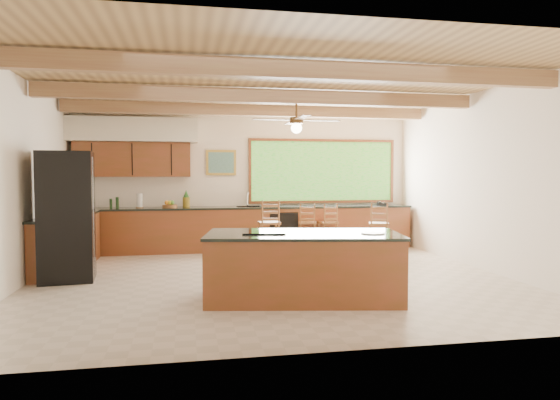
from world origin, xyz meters
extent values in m
plane|color=beige|center=(0.00, 0.00, 0.00)|extent=(7.20, 7.20, 0.00)
cube|color=white|center=(0.00, 3.25, 1.50)|extent=(7.20, 0.04, 3.00)
cube|color=white|center=(0.00, -3.25, 1.50)|extent=(7.20, 0.04, 3.00)
cube|color=white|center=(-3.60, 0.00, 1.50)|extent=(0.04, 6.50, 3.00)
cube|color=white|center=(3.60, 0.00, 1.50)|extent=(0.04, 6.50, 3.00)
cube|color=tan|center=(0.00, 0.00, 3.00)|extent=(7.20, 6.50, 0.04)
cube|color=#987A4C|center=(0.00, -1.60, 2.86)|extent=(7.10, 0.15, 0.22)
cube|color=#987A4C|center=(0.00, 0.50, 2.86)|extent=(7.10, 0.15, 0.22)
cube|color=#987A4C|center=(0.00, 2.30, 2.86)|extent=(7.10, 0.15, 0.22)
cube|color=brown|center=(-2.35, 3.06, 1.90)|extent=(2.30, 0.35, 0.70)
cube|color=silver|center=(-2.35, 2.99, 2.50)|extent=(2.60, 0.50, 0.48)
cylinder|color=#FFEABF|center=(-3.05, 2.99, 2.27)|extent=(0.10, 0.10, 0.01)
cylinder|color=#FFEABF|center=(-1.65, 2.99, 2.27)|extent=(0.10, 0.10, 0.01)
cube|color=#75B841|center=(1.70, 3.22, 1.67)|extent=(3.20, 0.04, 1.30)
cube|color=#AD8935|center=(-0.55, 3.22, 1.85)|extent=(0.64, 0.03, 0.54)
cube|color=#447B60|center=(-0.55, 3.20, 1.85)|extent=(0.54, 0.01, 0.44)
cube|color=brown|center=(0.00, 2.91, 0.44)|extent=(7.00, 0.65, 0.88)
cube|color=black|center=(0.00, 2.91, 0.90)|extent=(7.04, 0.69, 0.04)
cube|color=brown|center=(-3.26, 1.35, 0.44)|extent=(0.65, 2.35, 0.88)
cube|color=black|center=(-3.26, 1.35, 0.90)|extent=(0.69, 2.39, 0.04)
cube|color=black|center=(0.70, 2.58, 0.42)|extent=(0.60, 0.02, 0.78)
cube|color=silver|center=(0.00, 2.91, 0.91)|extent=(0.50, 0.38, 0.03)
cylinder|color=silver|center=(0.00, 3.11, 1.07)|extent=(0.03, 0.03, 0.30)
cylinder|color=silver|center=(0.00, 3.01, 1.20)|extent=(0.03, 0.20, 0.03)
cylinder|color=silver|center=(-2.23, 2.95, 1.07)|extent=(0.12, 0.12, 0.29)
cylinder|color=#1C3E18|center=(-2.79, 3.00, 1.01)|extent=(0.05, 0.05, 0.19)
cylinder|color=#1C3E18|center=(-2.67, 3.01, 1.03)|extent=(0.06, 0.06, 0.22)
cube|color=black|center=(2.93, 2.81, 0.96)|extent=(0.18, 0.15, 0.08)
cube|color=brown|center=(0.18, -1.34, 0.41)|extent=(2.57, 1.52, 0.82)
cube|color=black|center=(0.18, -1.34, 0.84)|extent=(2.61, 1.56, 0.04)
cube|color=black|center=(-0.30, -1.26, 0.86)|extent=(0.60, 0.51, 0.02)
cylinder|color=silver|center=(1.03, -1.58, 0.86)|extent=(0.30, 0.30, 0.01)
cube|color=black|center=(-3.05, 0.40, 0.97)|extent=(0.83, 0.81, 1.94)
cube|color=silver|center=(-2.67, 0.40, 0.97)|extent=(0.03, 0.05, 1.78)
cube|color=brown|center=(1.60, 2.45, 0.60)|extent=(0.41, 0.41, 0.04)
cylinder|color=brown|center=(1.46, 2.31, 0.29)|extent=(0.03, 0.03, 0.58)
cylinder|color=brown|center=(1.74, 2.31, 0.29)|extent=(0.03, 0.03, 0.58)
cylinder|color=brown|center=(1.46, 2.59, 0.29)|extent=(0.03, 0.03, 0.58)
cylinder|color=brown|center=(1.74, 2.59, 0.29)|extent=(0.03, 0.03, 0.58)
cube|color=brown|center=(0.27, 1.85, 0.67)|extent=(0.40, 0.40, 0.04)
cylinder|color=brown|center=(0.11, 1.69, 0.33)|extent=(0.04, 0.04, 0.65)
cylinder|color=brown|center=(0.42, 1.69, 0.33)|extent=(0.04, 0.04, 0.65)
cylinder|color=brown|center=(0.11, 2.01, 0.33)|extent=(0.04, 0.04, 0.65)
cylinder|color=brown|center=(0.42, 2.01, 0.33)|extent=(0.04, 0.04, 0.65)
cube|color=brown|center=(1.17, 2.45, 0.61)|extent=(0.45, 0.45, 0.04)
cylinder|color=brown|center=(1.03, 2.31, 0.29)|extent=(0.03, 0.03, 0.59)
cylinder|color=brown|center=(1.32, 2.31, 0.29)|extent=(0.03, 0.03, 0.59)
cylinder|color=brown|center=(1.03, 2.59, 0.29)|extent=(0.03, 0.03, 0.59)
cylinder|color=brown|center=(1.32, 2.59, 0.29)|extent=(0.03, 0.03, 0.59)
cube|color=brown|center=(2.41, 1.67, 0.64)|extent=(0.48, 0.48, 0.04)
cylinder|color=brown|center=(2.26, 1.52, 0.31)|extent=(0.04, 0.04, 0.62)
cylinder|color=brown|center=(2.56, 1.52, 0.31)|extent=(0.04, 0.04, 0.62)
cylinder|color=brown|center=(2.26, 1.82, 0.31)|extent=(0.04, 0.04, 0.62)
cylinder|color=brown|center=(2.56, 1.82, 0.31)|extent=(0.04, 0.04, 0.62)
camera|label=1|loc=(-1.27, -7.52, 1.61)|focal=32.00mm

